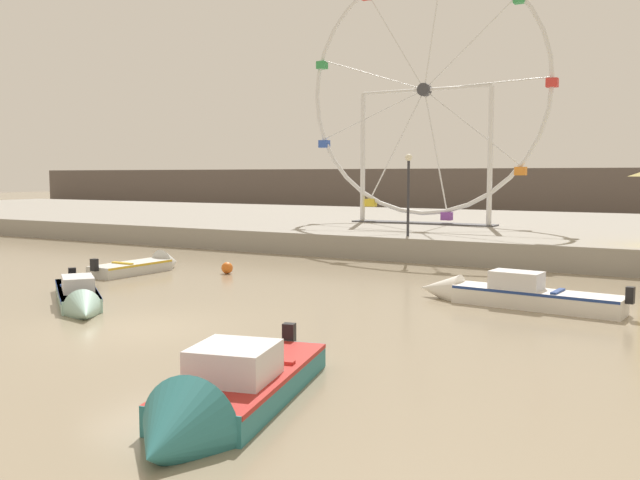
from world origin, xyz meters
name	(u,v)px	position (x,y,z in m)	size (l,w,h in m)	color
ground_plane	(141,330)	(0.00, 0.00, 0.00)	(240.00, 240.00, 0.00)	gray
quay_promenade	(477,229)	(0.00, 27.99, 0.52)	(110.00, 25.68, 1.04)	gray
distant_town_skyline	(563,191)	(0.00, 56.09, 2.20)	(140.00, 3.00, 4.40)	#564C47
motorboat_pale_grey	(145,266)	(-7.09, 7.60, 0.23)	(1.34, 4.33, 1.12)	silver
motorboat_teal_painted	(221,398)	(5.44, -3.89, 0.31)	(2.74, 5.68, 1.53)	teal
motorboat_white_red_stripe	(507,294)	(6.97, 7.53, 0.34)	(6.18, 1.65, 1.26)	silver
motorboat_seafoam	(79,297)	(-3.66, 1.35, 0.26)	(5.05, 4.24, 1.13)	#93BCAD
ferris_wheel_white_frame	(424,94)	(-1.89, 23.97, 8.19)	(13.93, 1.20, 14.25)	silver
promenade_lamp_near	(408,182)	(0.35, 16.26, 3.44)	(0.32, 0.32, 3.64)	#2D2D33
mooring_buoy_orange	(227,268)	(-3.95, 8.72, 0.22)	(0.44, 0.44, 0.44)	orange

